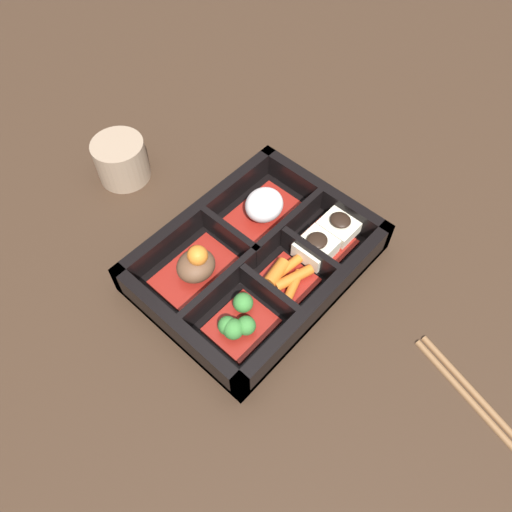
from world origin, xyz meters
TOP-DOWN VIEW (x-y plane):
  - ground_plane at (0.00, 0.00)m, footprint 3.00×3.00m
  - bento_base at (0.00, 0.00)m, footprint 0.26×0.20m
  - bento_rim at (0.00, -0.00)m, footprint 0.26×0.20m
  - bowl_stew at (-0.06, 0.04)m, footprint 0.10×0.07m
  - bowl_rice at (0.06, 0.04)m, footprint 0.10×0.07m
  - bowl_greens at (-0.07, -0.04)m, footprint 0.07×0.06m
  - bowl_carrots at (0.01, -0.04)m, footprint 0.07×0.06m
  - bowl_tofu at (0.08, -0.04)m, footprint 0.09×0.06m
  - tea_cup at (-0.01, 0.23)m, footprint 0.07×0.07m
  - chopsticks at (0.02, -0.31)m, footprint 0.07×0.23m

SIDE VIEW (x-z plane):
  - ground_plane at x=0.00m, z-range 0.00..0.00m
  - chopsticks at x=0.02m, z-range 0.00..0.01m
  - bento_base at x=0.00m, z-range 0.00..0.01m
  - bowl_carrots at x=0.01m, z-range 0.01..0.03m
  - bento_rim at x=0.00m, z-range 0.00..0.04m
  - bowl_greens at x=-0.07m, z-range 0.01..0.04m
  - bowl_tofu at x=0.08m, z-range 0.01..0.04m
  - bowl_stew at x=-0.06m, z-range 0.00..0.05m
  - bowl_rice at x=0.06m, z-range 0.01..0.05m
  - tea_cup at x=-0.01m, z-range 0.00..0.06m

